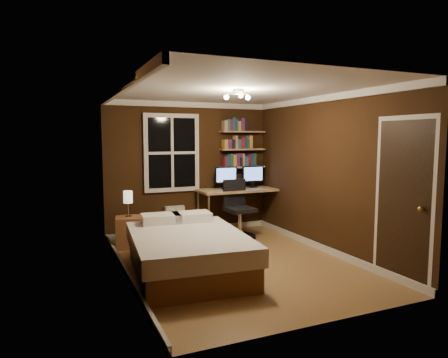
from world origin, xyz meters
name	(u,v)px	position (x,y,z in m)	size (l,w,h in m)	color
floor	(235,263)	(0.00, 0.00, 0.00)	(4.20, 4.20, 0.00)	olive
wall_back	(189,168)	(0.00, 2.10, 1.25)	(3.20, 0.04, 2.50)	black
wall_left	(122,183)	(-1.60, 0.00, 1.25)	(0.04, 4.20, 2.50)	black
wall_right	(326,174)	(1.60, 0.00, 1.25)	(0.04, 4.20, 2.50)	black
ceiling	(235,90)	(0.00, 0.00, 2.50)	(3.20, 4.20, 0.02)	white
window	(172,153)	(-0.35, 2.06, 1.55)	(1.06, 0.06, 1.46)	silver
door	(403,203)	(1.59, -1.55, 1.02)	(0.03, 0.82, 2.05)	black
door_knob	(421,209)	(1.55, -1.85, 1.00)	(0.06, 0.06, 0.06)	tan
ceiling_fixture	(238,97)	(0.00, -0.10, 2.40)	(0.44, 0.44, 0.18)	beige
bookshelf_lower	(242,167)	(1.08, 1.98, 1.25)	(0.92, 0.22, 0.03)	tan
books_row_lower	(242,160)	(1.08, 1.98, 1.38)	(0.66, 0.16, 0.23)	maroon
bookshelf_middle	(242,149)	(1.08, 1.98, 1.60)	(0.92, 0.22, 0.03)	tan
books_row_middle	(243,143)	(1.08, 1.98, 1.73)	(0.54, 0.16, 0.23)	navy
bookshelf_upper	(243,132)	(1.08, 1.98, 1.95)	(0.92, 0.22, 0.03)	tan
books_row_upper	(243,125)	(1.08, 1.98, 2.08)	(0.48, 0.16, 0.23)	#26592C
bed	(187,252)	(-0.77, -0.14, 0.29)	(1.64, 2.15, 0.69)	brown
nightstand	(129,232)	(-1.28, 1.45, 0.26)	(0.42, 0.42, 0.52)	brown
bedside_lamp	(128,204)	(-1.28, 1.45, 0.74)	(0.15, 0.15, 0.43)	white
radiator	(175,220)	(-0.33, 2.00, 0.27)	(0.37, 0.13, 0.55)	silver
desk	(243,192)	(0.99, 1.75, 0.79)	(1.78, 0.67, 0.85)	tan
monitor_left	(226,178)	(0.66, 1.84, 1.06)	(0.45, 0.12, 0.43)	black
monitor_right	(253,177)	(1.24, 1.84, 1.06)	(0.45, 0.12, 0.43)	black
desk_lamp	(281,177)	(1.72, 1.56, 1.07)	(0.14, 0.32, 0.44)	silver
office_chair	(238,215)	(0.70, 1.35, 0.41)	(0.58, 0.58, 1.06)	black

